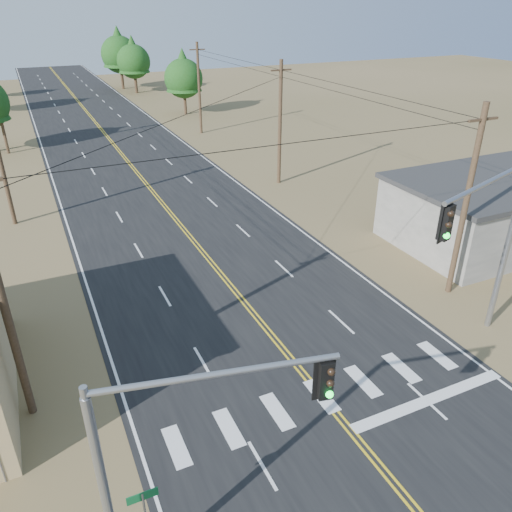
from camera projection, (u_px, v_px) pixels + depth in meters
road at (167, 209)px, 37.62m from camera, size 15.00×200.00×0.02m
building_right at (507, 207)px, 32.59m from camera, size 15.00×8.00×4.00m
utility_pole_left_near at (2, 298)px, 16.83m from camera, size 1.80×0.30×10.00m
utility_pole_right_near at (466, 203)px, 24.74m from camera, size 1.80×0.30×10.00m
utility_pole_right_mid at (280, 123)px, 40.85m from camera, size 1.80×0.30×10.00m
utility_pole_right_far at (199, 88)px, 56.96m from camera, size 1.80×0.30×10.00m
signal_mast_left at (171, 452)px, 11.56m from camera, size 5.59×1.50×7.04m
signal_mast_right at (494, 230)px, 20.40m from camera, size 6.81×2.52×8.38m
tree_right_near at (183, 74)px, 66.60m from camera, size 5.13×5.13×8.55m
tree_right_mid at (133, 58)px, 82.29m from camera, size 5.45×5.45×9.09m
tree_right_far at (119, 50)px, 85.82m from camera, size 6.20×6.20×10.34m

